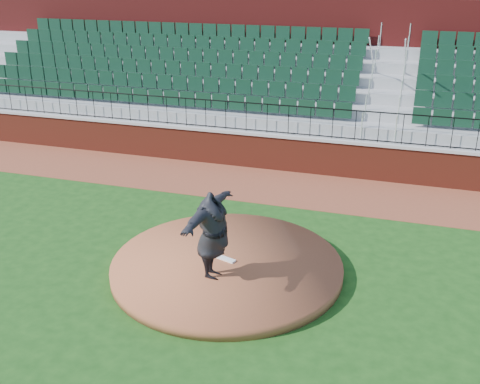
% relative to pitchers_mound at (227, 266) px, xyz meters
% --- Properties ---
extents(ground, '(90.00, 90.00, 0.00)m').
position_rel_pitchers_mound_xyz_m(ground, '(-0.23, 0.27, -0.12)').
color(ground, '#184413').
rests_on(ground, ground).
extents(warning_track, '(34.00, 3.20, 0.01)m').
position_rel_pitchers_mound_xyz_m(warning_track, '(-0.23, 5.67, -0.12)').
color(warning_track, brown).
rests_on(warning_track, ground).
extents(field_wall, '(34.00, 0.35, 1.20)m').
position_rel_pitchers_mound_xyz_m(field_wall, '(-0.23, 7.27, 0.47)').
color(field_wall, maroon).
rests_on(field_wall, ground).
extents(wall_cap, '(34.00, 0.45, 0.10)m').
position_rel_pitchers_mound_xyz_m(wall_cap, '(-0.23, 7.27, 1.12)').
color(wall_cap, '#B7B7B7').
rests_on(wall_cap, field_wall).
extents(wall_railing, '(34.00, 0.05, 1.00)m').
position_rel_pitchers_mound_xyz_m(wall_railing, '(-0.23, 7.27, 1.67)').
color(wall_railing, black).
rests_on(wall_railing, wall_cap).
extents(seating_stands, '(34.00, 5.10, 4.60)m').
position_rel_pitchers_mound_xyz_m(seating_stands, '(-0.23, 9.99, 2.18)').
color(seating_stands, gray).
rests_on(seating_stands, ground).
extents(concourse_wall, '(34.00, 0.50, 5.50)m').
position_rel_pitchers_mound_xyz_m(concourse_wall, '(-0.23, 12.79, 2.62)').
color(concourse_wall, maroon).
rests_on(concourse_wall, ground).
extents(pitchers_mound, '(5.44, 5.44, 0.25)m').
position_rel_pitchers_mound_xyz_m(pitchers_mound, '(0.00, 0.00, 0.00)').
color(pitchers_mound, brown).
rests_on(pitchers_mound, ground).
extents(pitching_rubber, '(0.62, 0.33, 0.04)m').
position_rel_pitchers_mound_xyz_m(pitching_rubber, '(-0.10, 0.08, 0.15)').
color(pitching_rubber, white).
rests_on(pitching_rubber, pitchers_mound).
extents(pitcher, '(0.79, 2.54, 2.04)m').
position_rel_pitchers_mound_xyz_m(pitcher, '(-0.07, -0.73, 1.15)').
color(pitcher, black).
rests_on(pitcher, pitchers_mound).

